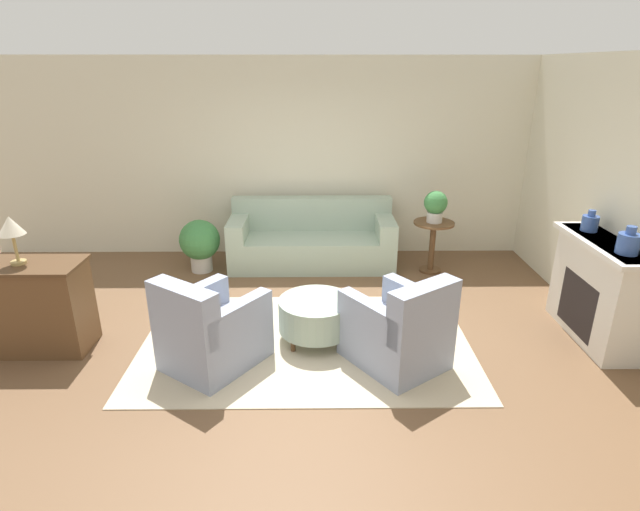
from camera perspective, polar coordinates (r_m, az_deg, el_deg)
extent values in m
plane|color=brown|center=(5.20, -1.62, -9.93)|extent=(16.00, 16.00, 0.00)
cube|color=beige|center=(7.33, -1.36, 10.97)|extent=(9.39, 0.12, 2.80)
cube|color=beige|center=(5.20, -1.62, -9.88)|extent=(3.33, 2.12, 0.01)
cube|color=#9EB29E|center=(7.03, -0.92, 0.55)|extent=(2.27, 0.86, 0.44)
cube|color=#9EB29E|center=(7.20, -0.93, 4.86)|extent=(2.27, 0.20, 0.47)
cube|color=#9EB29E|center=(6.98, -9.33, 3.15)|extent=(0.24, 0.82, 0.26)
cube|color=#9EB29E|center=(6.97, 7.46, 3.22)|extent=(0.24, 0.82, 0.26)
cube|color=brown|center=(6.73, -0.93, -2.14)|extent=(2.05, 0.05, 0.06)
cube|color=#8E99B2|center=(4.89, -11.85, -9.73)|extent=(1.08, 1.11, 0.41)
cube|color=#8E99B2|center=(4.49, -15.32, -6.39)|extent=(0.70, 0.58, 0.50)
cube|color=#8E99B2|center=(4.55, -9.46, -7.08)|extent=(0.59, 0.75, 0.28)
cube|color=#8E99B2|center=(4.93, -14.30, -5.16)|extent=(0.59, 0.75, 0.28)
cube|color=brown|center=(5.21, -8.51, -9.61)|extent=(0.55, 0.41, 0.06)
cube|color=#8E99B2|center=(4.85, 8.49, -9.74)|extent=(1.08, 1.11, 0.41)
cube|color=#8E99B2|center=(4.44, 11.77, -6.37)|extent=(0.70, 0.58, 0.50)
cube|color=#8E99B2|center=(4.89, 10.98, -5.12)|extent=(0.59, 0.75, 0.28)
cube|color=#8E99B2|center=(4.52, 5.91, -7.07)|extent=(0.59, 0.75, 0.28)
cube|color=brown|center=(5.19, 5.29, -9.61)|extent=(0.55, 0.41, 0.06)
cylinder|color=#9EB29E|center=(5.11, -0.46, -6.75)|extent=(0.76, 0.76, 0.33)
cylinder|color=brown|center=(5.03, -3.10, -10.21)|extent=(0.05, 0.05, 0.12)
cylinder|color=brown|center=(5.03, 2.20, -10.19)|extent=(0.05, 0.05, 0.12)
cylinder|color=brown|center=(5.43, -2.90, -7.71)|extent=(0.05, 0.05, 0.12)
cylinder|color=brown|center=(5.43, 1.98, -7.70)|extent=(0.05, 0.05, 0.12)
cylinder|color=brown|center=(6.85, 12.90, 3.64)|extent=(0.54, 0.54, 0.03)
cylinder|color=brown|center=(6.96, 12.67, 0.86)|extent=(0.08, 0.08, 0.68)
cylinder|color=brown|center=(7.08, 12.46, -1.61)|extent=(0.30, 0.30, 0.03)
cube|color=silver|center=(5.80, 29.11, -3.52)|extent=(0.36, 1.22, 1.06)
cube|color=#282323|center=(5.78, 27.37, -5.00)|extent=(0.02, 0.67, 0.58)
cube|color=silver|center=(5.62, 29.83, 1.18)|extent=(0.44, 1.32, 0.05)
cube|color=brown|center=(5.67, -30.29, -5.10)|extent=(1.10, 0.49, 0.91)
cube|color=#4E341E|center=(5.51, -31.12, -0.96)|extent=(1.14, 0.53, 0.03)
cylinder|color=#38569E|center=(5.87, 28.46, 3.25)|extent=(0.16, 0.16, 0.16)
cylinder|color=#38569E|center=(5.84, 28.65, 4.27)|extent=(0.07, 0.07, 0.06)
cylinder|color=#38569E|center=(5.32, 31.76, 1.15)|extent=(0.19, 0.19, 0.19)
cylinder|color=#38569E|center=(5.28, 32.03, 2.47)|extent=(0.09, 0.09, 0.07)
cylinder|color=beige|center=(6.83, 12.96, 4.31)|extent=(0.21, 0.21, 0.14)
sphere|color=#3D7F42|center=(6.78, 13.09, 5.92)|extent=(0.31, 0.31, 0.31)
cylinder|color=beige|center=(7.08, -13.36, -0.86)|extent=(0.29, 0.29, 0.22)
sphere|color=#3D7F42|center=(6.97, -13.59, 1.75)|extent=(0.55, 0.55, 0.55)
cylinder|color=tan|center=(5.50, -31.18, -0.67)|extent=(0.14, 0.14, 0.03)
cylinder|color=tan|center=(5.46, -31.46, 0.75)|extent=(0.03, 0.03, 0.26)
cone|color=beige|center=(5.40, -31.89, 2.92)|extent=(0.24, 0.24, 0.18)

